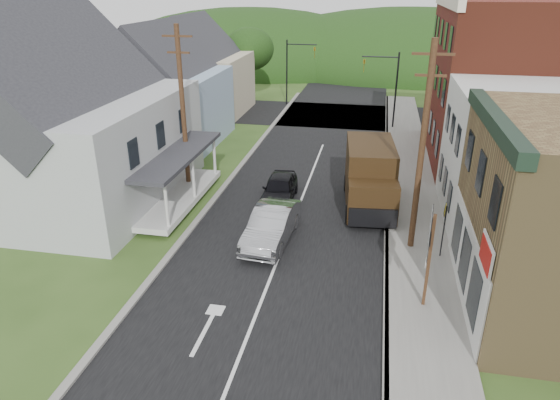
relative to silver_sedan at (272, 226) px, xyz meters
The scene contains 24 objects.
ground 3.10m from the silver_sedan, 78.43° to the right, with size 120.00×120.00×0.00m, color #2D4719.
road 7.14m from the silver_sedan, 85.15° to the left, with size 9.00×90.00×0.02m, color black.
cross_road 24.09m from the silver_sedan, 88.57° to the left, with size 60.00×9.00×0.02m, color black.
sidewalk_right 8.27m from the silver_sedan, 37.95° to the left, with size 2.80×55.00×0.15m, color slate.
curb_right 7.26m from the silver_sedan, 44.55° to the left, with size 0.20×55.00×0.15m, color slate.
curb_left 6.53m from the silver_sedan, 128.62° to the left, with size 0.30×55.00×0.12m, color slate.
storefront_white 12.98m from the silver_sedan, 21.00° to the left, with size 8.00×7.00×6.50m, color silver.
storefront_red 18.90m from the silver_sedan, 49.77° to the left, with size 8.00×12.00×10.00m, color #5F2416.
house_gray 12.30m from the silver_sedan, 164.93° to the left, with size 10.20×12.24×8.35m.
house_blue 17.73m from the silver_sedan, 126.47° to the left, with size 7.14×8.16×7.28m.
house_cream 25.68m from the silver_sedan, 115.29° to the left, with size 7.14×8.16×7.28m.
utility_pole_right 7.33m from the silver_sedan, ahead, with size 1.60×0.26×9.00m.
utility_pole_left 8.68m from the silver_sedan, 139.33° to the left, with size 1.60×0.26×9.00m.
traffic_signal_right 21.35m from the silver_sedan, 76.59° to the left, with size 2.87×0.20×6.00m.
traffic_signal_left 27.97m from the silver_sedan, 97.65° to the left, with size 2.87×0.20×6.00m.
tree_left_b 19.18m from the silver_sedan, 151.06° to the left, with size 4.80×4.80×6.94m.
tree_left_c 25.62m from the silver_sedan, 137.15° to the left, with size 5.80×5.80×8.41m.
tree_left_d 30.53m from the silver_sedan, 106.12° to the left, with size 4.80×4.80×6.94m.
forested_ridge 52.08m from the silver_sedan, 89.34° to the left, with size 90.00×30.00×16.00m, color black.
silver_sedan is the anchor object (origin of this frame).
dark_sedan 4.60m from the silver_sedan, 96.70° to the left, with size 1.70×4.21×1.44m, color black.
delivery_van 6.39m from the silver_sedan, 48.61° to the left, with size 2.92×6.08×3.29m.
route_sign_cluster 7.68m from the silver_sedan, 31.11° to the right, with size 0.32×2.06×3.61m.
warning_sign 7.44m from the silver_sedan, ahead, with size 0.19×0.67×2.50m.
Camera 1 is at (3.68, -16.77, 10.92)m, focal length 32.00 mm.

